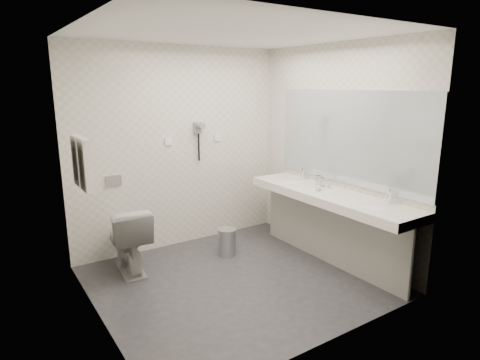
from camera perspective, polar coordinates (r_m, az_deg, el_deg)
floor at (r=4.48m, az=-0.56°, el=-13.82°), size 2.80×2.80×0.00m
ceiling at (r=4.01m, az=-0.64°, el=19.86°), size 2.80×2.80×0.00m
wall_back at (r=5.19m, az=-8.45°, el=4.37°), size 2.80×0.00×2.80m
wall_front at (r=3.08m, az=12.67°, el=-1.88°), size 2.80×0.00×2.80m
wall_left at (r=3.52m, az=-20.07°, el=-0.49°), size 0.00×2.60×2.60m
wall_right at (r=4.96m, az=13.15°, el=3.75°), size 0.00×2.60×2.60m
vanity_counter at (r=4.72m, az=12.32°, el=-2.27°), size 0.55×2.20×0.10m
vanity_panel at (r=4.87m, az=12.28°, el=-7.05°), size 0.03×2.15×0.75m
vanity_post_near at (r=4.29m, az=22.69°, el=-10.64°), size 0.06×0.06×0.75m
vanity_post_far at (r=5.61m, az=4.89°, el=-4.04°), size 0.06×0.06×0.75m
mirror at (r=4.78m, az=14.89°, el=5.75°), size 0.02×2.20×1.05m
basin_near at (r=4.30m, az=18.53°, el=-3.69°), size 0.40×0.31×0.05m
basin_far at (r=5.17m, az=7.19°, el=-0.32°), size 0.40×0.31×0.05m
faucet_near at (r=4.43m, az=20.18°, el=-2.13°), size 0.04×0.04×0.15m
faucet_far at (r=5.27m, az=8.83°, el=0.91°), size 0.04×0.04×0.15m
soap_bottle_a at (r=4.88m, az=12.22°, el=-0.60°), size 0.04×0.04×0.09m
soap_bottle_b at (r=4.75m, az=10.91°, el=-0.91°), size 0.10×0.10×0.09m
glass_left at (r=4.97m, az=11.48°, el=-0.28°), size 0.06×0.06×0.10m
glass_right at (r=4.97m, az=10.89°, el=-0.09°), size 0.08×0.08×0.12m
toilet at (r=4.71m, az=-15.36°, el=-7.90°), size 0.50×0.78×0.75m
flush_plate at (r=4.94m, az=-17.21°, el=-0.08°), size 0.18×0.02×0.12m
pedal_bin at (r=5.03m, az=-1.82°, el=-8.71°), size 0.25×0.25×0.32m
bin_lid at (r=4.97m, az=-1.84°, el=-6.94°), size 0.23×0.23×0.02m
towel_rail at (r=4.01m, az=-21.61°, el=5.34°), size 0.02×0.62×0.02m
towel_near at (r=3.91m, az=-20.76°, el=1.96°), size 0.07×0.24×0.48m
towel_far at (r=4.18m, az=-21.64°, el=2.56°), size 0.07×0.24×0.48m
dryer_cradle at (r=5.24m, az=-5.91°, el=7.29°), size 0.10×0.04×0.14m
dryer_barrel at (r=5.18m, az=-5.56°, el=7.55°), size 0.08×0.14×0.08m
dryer_cord at (r=5.26m, az=-5.77°, el=4.56°), size 0.02×0.02×0.35m
switch_plate_a at (r=5.10m, az=-9.96°, el=5.30°), size 0.09×0.02×0.09m
switch_plate_b at (r=5.42m, az=-3.14°, el=5.93°), size 0.09×0.02×0.09m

